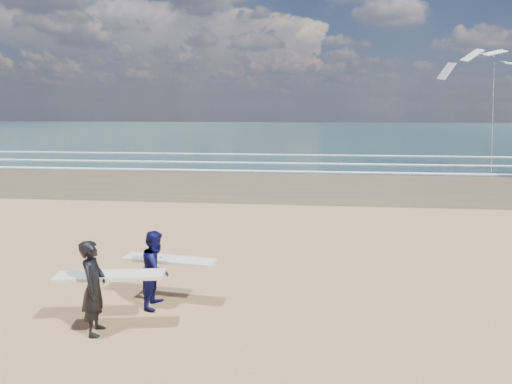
# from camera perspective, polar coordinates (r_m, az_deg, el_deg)

# --- Properties ---
(ocean) EXTENTS (220.00, 100.00, 0.02)m
(ocean) POSITION_cam_1_polar(r_m,az_deg,el_deg) (82.47, 17.48, 7.06)
(ocean) COLOR #1A363B
(ocean) RESTS_ON ground
(surfer_near) EXTENTS (2.26, 1.18, 1.94)m
(surfer_near) POSITION_cam_1_polar(r_m,az_deg,el_deg) (9.83, -19.42, -11.04)
(surfer_near) COLOR black
(surfer_near) RESTS_ON ground
(surfer_far) EXTENTS (2.25, 1.19, 1.77)m
(surfer_far) POSITION_cam_1_polar(r_m,az_deg,el_deg) (10.76, -12.24, -9.26)
(surfer_far) COLOR #0B0C3E
(surfer_far) RESTS_ON ground
(kite_1) EXTENTS (6.70, 4.84, 9.50)m
(kite_1) POSITION_cam_1_polar(r_m,az_deg,el_deg) (35.74, 27.56, 11.18)
(kite_1) COLOR slate
(kite_1) RESTS_ON ground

